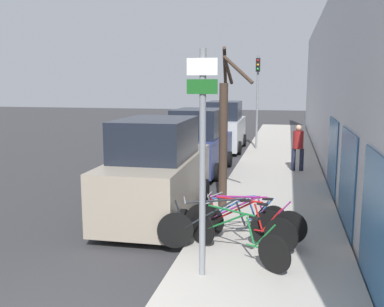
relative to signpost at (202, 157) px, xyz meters
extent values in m
plane|color=#333335|center=(-1.59, 8.63, -2.15)|extent=(80.00, 80.00, 0.00)
cube|color=#ADA89E|center=(1.01, 11.43, -2.07)|extent=(3.20, 32.00, 0.15)
cube|color=#BCBCC1|center=(2.76, 11.43, 1.10)|extent=(0.20, 32.00, 6.50)
cube|color=#26598C|center=(2.64, -0.14, -0.93)|extent=(0.03, 2.39, 2.14)
cube|color=#26598C|center=(2.64, 3.15, -0.93)|extent=(0.03, 2.39, 2.14)
cube|color=#26598C|center=(2.64, 6.45, -0.93)|extent=(0.03, 2.39, 2.14)
cylinder|color=gray|center=(0.00, 0.01, -0.15)|extent=(0.10, 0.10, 3.70)
cube|color=white|center=(0.00, -0.06, 1.42)|extent=(0.48, 0.02, 0.26)
cube|color=#19591E|center=(0.00, -0.06, 1.11)|extent=(0.49, 0.02, 0.23)
cylinder|color=black|center=(-0.26, 1.32, -1.67)|extent=(0.56, 0.41, 0.66)
cylinder|color=black|center=(1.17, 0.32, -1.67)|extent=(0.56, 0.41, 0.66)
cylinder|color=#197233|center=(0.28, 0.95, -1.36)|extent=(0.82, 0.59, 0.54)
cylinder|color=#197233|center=(0.35, 0.90, -1.13)|extent=(0.95, 0.68, 0.09)
cylinder|color=#197233|center=(0.74, 0.62, -1.39)|extent=(0.19, 0.15, 0.48)
cylinder|color=#197233|center=(0.92, 0.50, -1.64)|extent=(0.52, 0.37, 0.08)
cylinder|color=#197233|center=(0.99, 0.45, -1.41)|extent=(0.39, 0.28, 0.53)
cylinder|color=#197233|center=(-0.19, 1.27, -1.39)|extent=(0.19, 0.14, 0.57)
cube|color=black|center=(0.81, 0.57, -1.14)|extent=(0.21, 0.18, 0.04)
cylinder|color=#99999E|center=(-0.12, 1.22, -1.11)|extent=(0.27, 0.37, 0.02)
cylinder|color=black|center=(-0.73, 1.04, -1.64)|extent=(0.69, 0.24, 0.71)
cylinder|color=black|center=(1.01, 1.56, -1.64)|extent=(0.69, 0.24, 0.71)
cylinder|color=black|center=(-0.08, 1.23, -1.32)|extent=(0.99, 0.33, 0.58)
cylinder|color=black|center=(0.01, 1.26, -1.07)|extent=(1.14, 0.37, 0.09)
cylinder|color=black|center=(0.48, 1.40, -1.34)|extent=(0.22, 0.10, 0.51)
cylinder|color=black|center=(0.70, 1.47, -1.62)|extent=(0.62, 0.21, 0.08)
cylinder|color=black|center=(0.79, 1.49, -1.37)|extent=(0.47, 0.16, 0.57)
cylinder|color=black|center=(-0.65, 1.06, -1.34)|extent=(0.21, 0.09, 0.61)
cube|color=black|center=(0.57, 1.43, -1.07)|extent=(0.21, 0.13, 0.04)
cylinder|color=#99999E|center=(-0.56, 1.09, -1.04)|extent=(0.15, 0.43, 0.02)
cylinder|color=black|center=(-0.21, 1.85, -1.66)|extent=(0.64, 0.30, 0.68)
cylinder|color=black|center=(1.26, 1.23, -1.66)|extent=(0.64, 0.30, 0.68)
cylinder|color=red|center=(0.35, 1.61, -1.34)|extent=(0.84, 0.38, 0.56)
cylinder|color=red|center=(0.42, 1.58, -1.11)|extent=(0.97, 0.44, 0.09)
cylinder|color=red|center=(0.82, 1.41, -1.37)|extent=(0.19, 0.11, 0.49)
cylinder|color=red|center=(1.01, 1.34, -1.63)|extent=(0.53, 0.24, 0.08)
cylinder|color=red|center=(1.08, 1.30, -1.40)|extent=(0.40, 0.19, 0.54)
cylinder|color=red|center=(-0.13, 1.82, -1.37)|extent=(0.19, 0.10, 0.59)
cube|color=black|center=(0.90, 1.38, -1.11)|extent=(0.22, 0.15, 0.04)
cylinder|color=#99999E|center=(-0.06, 1.79, -1.08)|extent=(0.19, 0.41, 0.02)
cylinder|color=black|center=(-0.37, 1.79, -1.65)|extent=(0.69, 0.07, 0.69)
cylinder|color=black|center=(1.43, 1.71, -1.65)|extent=(0.69, 0.07, 0.69)
cylinder|color=#8C1E72|center=(0.30, 1.76, -1.33)|extent=(1.01, 0.08, 0.57)
cylinder|color=#8C1E72|center=(0.39, 1.75, -1.09)|extent=(1.17, 0.09, 0.09)
cylinder|color=#8C1E72|center=(0.89, 1.73, -1.36)|extent=(0.21, 0.05, 0.50)
cylinder|color=#8C1E72|center=(1.11, 1.72, -1.63)|extent=(0.63, 0.06, 0.08)
cylinder|color=#8C1E72|center=(1.20, 1.72, -1.39)|extent=(0.47, 0.05, 0.55)
cylinder|color=#8C1E72|center=(-0.28, 1.78, -1.36)|extent=(0.21, 0.04, 0.60)
cube|color=black|center=(0.98, 1.73, -1.10)|extent=(0.20, 0.09, 0.04)
cylinder|color=#99999E|center=(-0.19, 1.78, -1.07)|extent=(0.04, 0.44, 0.02)
cylinder|color=black|center=(-0.41, 1.91, -1.70)|extent=(0.59, 0.19, 0.61)
cylinder|color=black|center=(1.08, 2.31, -1.70)|extent=(0.59, 0.19, 0.61)
cylinder|color=#1E4799|center=(0.15, 2.06, -1.42)|extent=(0.85, 0.26, 0.50)
cylinder|color=#1E4799|center=(0.22, 2.08, -1.20)|extent=(0.98, 0.30, 0.08)
cylinder|color=#1E4799|center=(0.63, 2.19, -1.44)|extent=(0.19, 0.08, 0.44)
cylinder|color=#1E4799|center=(0.82, 2.24, -1.67)|extent=(0.53, 0.17, 0.07)
cylinder|color=#1E4799|center=(0.89, 2.26, -1.46)|extent=(0.40, 0.13, 0.49)
cylinder|color=#1E4799|center=(-0.34, 1.93, -1.44)|extent=(0.19, 0.08, 0.52)
cube|color=black|center=(0.71, 2.21, -1.21)|extent=(0.21, 0.13, 0.04)
cylinder|color=#99999E|center=(-0.26, 1.95, -1.18)|extent=(0.14, 0.43, 0.02)
cube|color=gray|center=(-1.81, 3.42, -1.30)|extent=(1.95, 4.84, 1.34)
cube|color=black|center=(-1.81, 3.23, -0.15)|extent=(1.71, 2.53, 0.95)
cylinder|color=black|center=(-2.76, 4.89, -1.82)|extent=(0.24, 0.65, 0.65)
cylinder|color=black|center=(-0.93, 4.93, -1.82)|extent=(0.24, 0.65, 0.65)
cylinder|color=black|center=(-2.69, 1.92, -1.82)|extent=(0.24, 0.65, 0.65)
cylinder|color=black|center=(-0.86, 1.96, -1.82)|extent=(0.24, 0.65, 0.65)
cube|color=navy|center=(-1.89, 8.88, -1.38)|extent=(1.93, 4.27, 1.18)
cube|color=black|center=(-1.89, 8.72, -0.27)|extent=(1.69, 2.24, 1.04)
cylinder|color=black|center=(-2.75, 10.22, -1.83)|extent=(0.24, 0.64, 0.63)
cylinder|color=black|center=(-0.95, 10.16, -1.83)|extent=(0.24, 0.64, 0.63)
cylinder|color=black|center=(-2.83, 7.61, -1.83)|extent=(0.24, 0.64, 0.63)
cylinder|color=black|center=(-1.03, 7.55, -1.83)|extent=(0.24, 0.64, 0.63)
cube|color=#B2B7BC|center=(-1.78, 14.67, -1.28)|extent=(1.81, 4.53, 1.38)
cube|color=black|center=(-1.78, 14.49, -0.14)|extent=(1.60, 2.37, 0.89)
cylinder|color=black|center=(-2.67, 16.05, -1.83)|extent=(0.23, 0.65, 0.65)
cylinder|color=black|center=(-0.93, 16.08, -1.83)|extent=(0.23, 0.65, 0.65)
cylinder|color=black|center=(-2.63, 13.26, -1.83)|extent=(0.23, 0.65, 0.65)
cylinder|color=black|center=(-0.89, 13.28, -1.83)|extent=(0.23, 0.65, 0.65)
cylinder|color=#1E2338|center=(1.57, 9.30, -1.59)|extent=(0.15, 0.15, 0.82)
cylinder|color=#1E2338|center=(1.86, 9.30, -1.59)|extent=(0.15, 0.15, 0.82)
cylinder|color=maroon|center=(1.72, 9.30, -0.86)|extent=(0.38, 0.38, 0.65)
sphere|color=tan|center=(1.72, 9.30, -0.42)|extent=(0.22, 0.22, 0.22)
cylinder|color=#3D2D23|center=(-0.28, 4.11, -0.41)|extent=(0.22, 0.22, 3.18)
cylinder|color=#3D2D23|center=(-0.22, 4.46, 1.50)|extent=(0.20, 0.76, 0.71)
cylinder|color=#3D2D23|center=(0.09, 3.99, 1.50)|extent=(0.81, 0.34, 0.71)
cylinder|color=#3D2D23|center=(-0.35, 4.74, 1.61)|extent=(0.23, 1.31, 0.93)
cylinder|color=gray|center=(-0.16, 14.46, 0.25)|extent=(0.10, 0.10, 4.50)
cube|color=black|center=(-0.16, 14.36, 2.05)|extent=(0.20, 0.16, 0.64)
sphere|color=red|center=(-0.16, 14.27, 2.25)|extent=(0.11, 0.11, 0.11)
sphere|color=orange|center=(-0.16, 14.27, 2.05)|extent=(0.11, 0.11, 0.11)
sphere|color=green|center=(-0.16, 14.27, 1.85)|extent=(0.11, 0.11, 0.11)
camera|label=1|loc=(1.31, -6.61, 1.16)|focal=40.00mm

